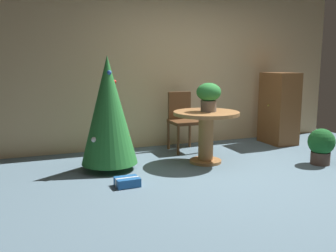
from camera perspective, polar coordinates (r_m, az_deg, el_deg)
name	(u,v)px	position (r m, az deg, el deg)	size (l,w,h in m)	color
ground_plane	(250,180)	(4.60, 12.50, -8.14)	(6.60, 6.60, 0.00)	slate
back_wall_panel	(179,68)	(6.33, 1.75, 8.90)	(6.00, 0.10, 2.60)	tan
round_dining_table	(206,127)	(5.17, 5.90, -0.21)	(0.91, 0.91, 0.73)	#9E6B3D
flower_vase	(209,95)	(5.12, 6.30, 4.83)	(0.34, 0.34, 0.40)	#665B51
wooden_chair_far	(182,118)	(5.91, 2.24, 1.27)	(0.43, 0.46, 0.93)	brown
holiday_tree	(108,110)	(4.83, -9.18, 2.41)	(0.73, 0.73, 1.49)	brown
gift_box_blue	(127,182)	(4.29, -6.30, -8.57)	(0.28, 0.22, 0.10)	#1E569E
wooden_cabinet	(279,108)	(6.68, 16.76, 2.63)	(0.46, 0.63, 1.23)	brown
potted_plant	(321,145)	(5.52, 22.57, -2.71)	(0.36, 0.36, 0.50)	#4C382D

